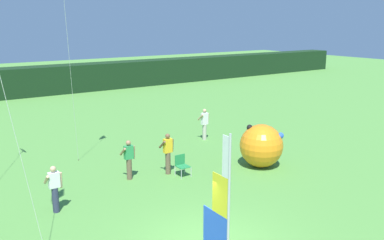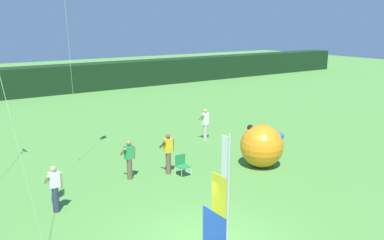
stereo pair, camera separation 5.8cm
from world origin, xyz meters
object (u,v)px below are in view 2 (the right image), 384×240
(banner_flag, at_px, (220,211))
(person_near_banner, at_px, (168,152))
(person_far_left, at_px, (55,188))
(folding_chair, at_px, (182,164))
(person_mid_field, at_px, (129,159))
(inflatable_balloon, at_px, (262,146))
(person_far_right, at_px, (205,123))

(banner_flag, height_order, person_near_banner, banner_flag)
(person_far_left, bearing_deg, folding_chair, 4.73)
(banner_flag, height_order, person_mid_field, banner_flag)
(person_mid_field, distance_m, person_far_left, 3.63)
(inflatable_balloon, bearing_deg, person_near_banner, 158.51)
(person_near_banner, xyz_separation_m, person_mid_field, (-1.62, 0.36, -0.06))
(person_near_banner, distance_m, person_far_right, 5.46)
(person_far_right, bearing_deg, folding_chair, -135.89)
(person_near_banner, distance_m, person_far_left, 5.09)
(person_near_banner, relative_size, person_mid_field, 1.07)
(banner_flag, height_order, person_far_left, banner_flag)
(person_mid_field, relative_size, person_far_right, 0.96)
(banner_flag, distance_m, folding_chair, 7.29)
(person_mid_field, bearing_deg, inflatable_balloon, -18.97)
(person_far_right, height_order, folding_chair, person_far_right)
(banner_flag, bearing_deg, folding_chair, 64.73)
(person_mid_field, height_order, folding_chair, person_mid_field)
(inflatable_balloon, height_order, folding_chair, inflatable_balloon)
(inflatable_balloon, relative_size, folding_chair, 2.15)
(person_mid_field, relative_size, person_far_left, 1.00)
(person_far_left, bearing_deg, person_mid_field, 21.37)
(inflatable_balloon, bearing_deg, person_far_right, 84.83)
(folding_chair, bearing_deg, person_mid_field, 156.04)
(person_far_right, bearing_deg, person_near_banner, -142.39)
(person_mid_field, distance_m, person_far_right, 6.64)
(banner_flag, xyz_separation_m, person_far_right, (7.03, 10.33, -0.92))
(person_far_left, distance_m, inflatable_balloon, 8.90)
(person_near_banner, xyz_separation_m, person_far_right, (4.32, 3.33, -0.03))
(banner_flag, relative_size, inflatable_balloon, 2.00)
(inflatable_balloon, bearing_deg, person_mid_field, 161.03)
(folding_chair, bearing_deg, person_far_right, 44.11)
(folding_chair, bearing_deg, person_near_banner, 124.67)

